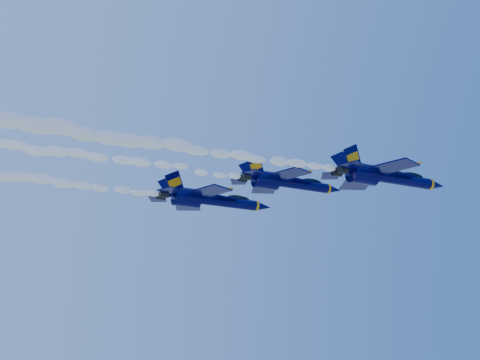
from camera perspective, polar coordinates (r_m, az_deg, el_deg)
name	(u,v)px	position (r m, az deg, el deg)	size (l,w,h in m)	color
jet_lead	(385,177)	(90.04, 12.25, 0.29)	(17.67, 14.49, 6.57)	#010035
smoke_trail_jet_lead	(138,141)	(75.05, -8.73, 3.35)	(52.39, 2.25, 2.03)	white
jet_second	(286,182)	(92.18, 3.95, -0.19)	(15.87, 13.01, 5.90)	#010035
smoke_trail_jet_second	(41,150)	(81.86, -16.65, 2.48)	(52.39, 2.02, 1.82)	white
jet_third	(209,199)	(101.17, -2.63, -1.67)	(18.64, 15.29, 6.93)	#010035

